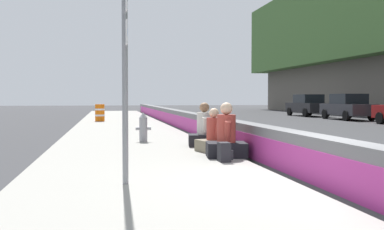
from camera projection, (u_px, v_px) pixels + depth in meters
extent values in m
plane|color=#353538|center=(328.00, 192.00, 7.18)|extent=(160.00, 160.00, 0.00)
cube|color=gray|center=(157.00, 194.00, 6.70)|extent=(80.00, 4.40, 0.14)
cube|color=slate|center=(328.00, 165.00, 7.16)|extent=(76.00, 0.44, 0.85)
cube|color=#B2338C|center=(314.00, 168.00, 7.12)|extent=(74.48, 0.01, 0.54)
cylinder|color=gray|center=(125.00, 66.00, 7.05)|extent=(0.09, 0.09, 3.60)
cube|color=white|center=(126.00, 0.00, 7.01)|extent=(0.44, 0.02, 0.36)
cube|color=black|center=(127.00, 0.00, 7.01)|extent=(0.30, 0.01, 0.10)
cube|color=white|center=(126.00, 33.00, 7.03)|extent=(0.44, 0.02, 0.36)
cube|color=#1956AD|center=(127.00, 33.00, 7.03)|extent=(0.30, 0.01, 0.10)
cylinder|color=gray|center=(143.00, 130.00, 13.92)|extent=(0.24, 0.24, 0.72)
cone|color=gray|center=(143.00, 115.00, 13.90)|extent=(0.26, 0.26, 0.16)
cylinder|color=gray|center=(149.00, 128.00, 13.95)|extent=(0.10, 0.12, 0.10)
cylinder|color=gray|center=(138.00, 129.00, 13.89)|extent=(0.10, 0.12, 0.10)
cube|color=black|center=(226.00, 150.00, 10.34)|extent=(0.85, 0.96, 0.33)
cylinder|color=#AD3D33|center=(226.00, 129.00, 10.32)|extent=(0.42, 0.42, 0.62)
sphere|color=beige|center=(226.00, 109.00, 10.30)|extent=(0.27, 0.27, 0.27)
cylinder|color=#AD3D33|center=(225.00, 131.00, 10.55)|extent=(0.33, 0.19, 0.54)
cylinder|color=#AD3D33|center=(228.00, 132.00, 10.09)|extent=(0.33, 0.19, 0.54)
cube|color=#706651|center=(214.00, 146.00, 11.40)|extent=(0.81, 0.90, 0.29)
cylinder|color=#AD3D33|center=(214.00, 129.00, 11.39)|extent=(0.37, 0.37, 0.54)
sphere|color=beige|center=(214.00, 113.00, 11.37)|extent=(0.24, 0.24, 0.24)
cylinder|color=#AD3D33|center=(210.00, 130.00, 11.57)|extent=(0.30, 0.19, 0.48)
cylinder|color=#AD3D33|center=(218.00, 132.00, 11.21)|extent=(0.30, 0.19, 0.48)
cube|color=black|center=(204.00, 140.00, 12.66)|extent=(0.84, 0.95, 0.32)
cylinder|color=beige|center=(204.00, 123.00, 12.65)|extent=(0.41, 0.41, 0.60)
sphere|color=#8E6647|center=(204.00, 107.00, 12.63)|extent=(0.27, 0.27, 0.27)
cylinder|color=beige|center=(204.00, 125.00, 12.87)|extent=(0.33, 0.19, 0.53)
cylinder|color=beige|center=(205.00, 126.00, 12.42)|extent=(0.33, 0.19, 0.53)
cube|color=#232328|center=(224.00, 152.00, 9.58)|extent=(0.32, 0.22, 0.40)
cube|color=#232328|center=(230.00, 155.00, 9.61)|extent=(0.22, 0.06, 0.20)
cylinder|color=orange|center=(100.00, 113.00, 25.88)|extent=(0.52, 0.52, 0.95)
cylinder|color=white|center=(100.00, 109.00, 25.87)|extent=(0.54, 0.54, 0.10)
cylinder|color=white|center=(100.00, 115.00, 25.88)|extent=(0.54, 0.54, 0.10)
cylinder|color=black|center=(380.00, 118.00, 25.46)|extent=(0.67, 0.24, 0.66)
cube|color=#28282D|center=(348.00, 109.00, 30.43)|extent=(4.51, 1.83, 0.72)
cube|color=black|center=(348.00, 99.00, 30.31)|extent=(2.21, 1.63, 0.66)
cylinder|color=black|center=(325.00, 114.00, 31.71)|extent=(0.66, 0.22, 0.66)
cylinder|color=black|center=(349.00, 114.00, 32.01)|extent=(0.66, 0.22, 0.66)
cylinder|color=black|center=(346.00, 116.00, 28.88)|extent=(0.66, 0.22, 0.66)
cylinder|color=black|center=(372.00, 116.00, 29.18)|extent=(0.66, 0.22, 0.66)
cube|color=black|center=(308.00, 107.00, 36.34)|extent=(4.54, 1.91, 0.72)
cube|color=black|center=(308.00, 99.00, 36.22)|extent=(2.24, 1.67, 0.66)
cylinder|color=black|center=(290.00, 112.00, 37.59)|extent=(0.67, 0.24, 0.66)
cylinder|color=black|center=(309.00, 111.00, 37.94)|extent=(0.67, 0.24, 0.66)
cylinder|color=black|center=(306.00, 113.00, 34.77)|extent=(0.67, 0.24, 0.66)
cylinder|color=black|center=(327.00, 112.00, 35.13)|extent=(0.67, 0.24, 0.66)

